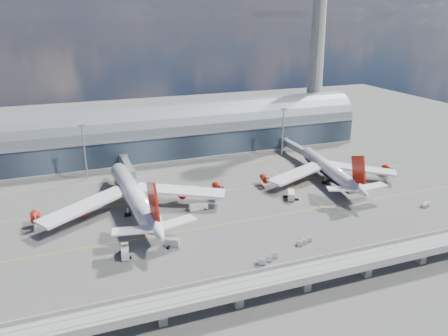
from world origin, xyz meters
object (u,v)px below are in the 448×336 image
object	(u,v)px
control_tower	(317,50)
cargo_train_0	(305,241)
airliner_right	(330,170)
cargo_train_1	(268,258)
service_truck_5	(190,190)
service_truck_0	(125,252)
service_truck_1	(172,242)
airliner_left	(135,196)
cargo_train_2	(426,205)
service_truck_3	(291,195)
floodlight_mast_right	(283,131)
floodlight_mast_left	(84,151)
service_truck_4	(331,176)
service_truck_2	(199,207)

from	to	relation	value
control_tower	cargo_train_0	distance (m)	145.03
airliner_right	cargo_train_0	world-z (taller)	airliner_right
airliner_right	cargo_train_1	size ratio (longest dim) A/B	7.94
control_tower	service_truck_5	distance (m)	123.79
control_tower	cargo_train_1	xyz separation A→B (m)	(-88.19, -120.94, -50.67)
service_truck_0	service_truck_1	xyz separation A→B (m)	(15.29, 0.78, -0.11)
cargo_train_0	cargo_train_1	bearing A→B (deg)	128.47
control_tower	airliner_left	xyz separation A→B (m)	(-120.29, -71.98, -44.90)
cargo_train_2	service_truck_0	bearing A→B (deg)	108.28
airliner_right	service_truck_3	xyz separation A→B (m)	(-25.72, -11.54, -3.76)
service_truck_3	airliner_left	bearing A→B (deg)	-162.28
airliner_left	service_truck_1	size ratio (longest dim) A/B	14.79
airliner_left	floodlight_mast_right	bearing A→B (deg)	24.06
control_tower	cargo_train_0	bearing A→B (deg)	-122.02
service_truck_5	airliner_right	bearing A→B (deg)	-75.45
cargo_train_2	service_truck_1	bearing A→B (deg)	107.54
service_truck_1	cargo_train_0	xyz separation A→B (m)	(41.50, -13.41, -0.62)
floodlight_mast_left	service_truck_4	bearing A→B (deg)	-21.05
service_truck_5	cargo_train_2	size ratio (longest dim) A/B	1.31
floodlight_mast_right	service_truck_0	distance (m)	120.42
service_truck_4	service_truck_2	bearing A→B (deg)	167.91
airliner_left	service_truck_1	world-z (taller)	airliner_left
cargo_train_0	airliner_left	bearing A→B (deg)	66.97
floodlight_mast_left	airliner_right	size ratio (longest dim) A/B	0.39
service_truck_2	service_truck_4	world-z (taller)	service_truck_4
airliner_right	floodlight_mast_right	bearing A→B (deg)	101.16
service_truck_3	floodlight_mast_left	bearing A→B (deg)	171.38
airliner_left	service_truck_3	distance (m)	62.60
airliner_right	cargo_train_0	bearing A→B (deg)	-122.51
airliner_left	cargo_train_2	size ratio (longest dim) A/B	16.52
service_truck_4	control_tower	bearing A→B (deg)	45.12
airliner_right	service_truck_4	world-z (taller)	airliner_right
service_truck_2	service_truck_5	size ratio (longest dim) A/B	1.18
floodlight_mast_right	cargo_train_0	bearing A→B (deg)	-113.02
airliner_left	service_truck_2	size ratio (longest dim) A/B	10.67
service_truck_4	floodlight_mast_left	bearing A→B (deg)	138.32
floodlight_mast_left	cargo_train_2	size ratio (longest dim) A/B	5.48
service_truck_4	cargo_train_0	bearing A→B (deg)	-151.95
floodlight_mast_right	service_truck_2	xyz separation A→B (m)	(-62.16, -50.13, -12.27)
floodlight_mast_left	cargo_train_1	bearing A→B (deg)	-63.27
service_truck_0	cargo_train_2	size ratio (longest dim) A/B	1.55
service_truck_1	service_truck_5	bearing A→B (deg)	6.60
service_truck_5	cargo_train_1	xyz separation A→B (m)	(7.44, -60.46, -0.46)
floodlight_mast_right	control_tower	bearing A→B (deg)	38.66
service_truck_2	floodlight_mast_left	bearing A→B (deg)	35.25
airliner_left	cargo_train_0	xyz separation A→B (m)	(48.27, -43.17, -5.96)
service_truck_3	service_truck_4	world-z (taller)	service_truck_4
service_truck_0	service_truck_4	xyz separation A→B (m)	(98.11, 34.38, 0.17)
service_truck_2	service_truck_4	xyz separation A→B (m)	(66.46, 9.98, 0.32)
control_tower	cargo_train_1	size ratio (longest dim) A/B	12.39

